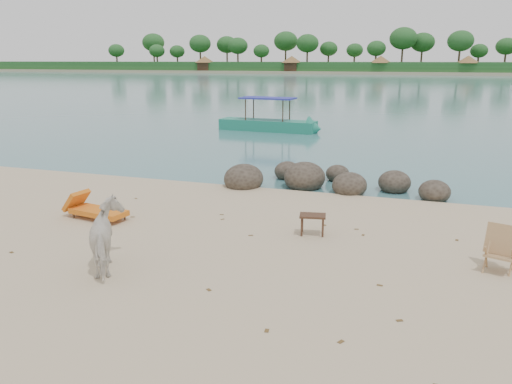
{
  "coord_description": "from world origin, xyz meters",
  "views": [
    {
      "loc": [
        3.21,
        -7.55,
        3.67
      ],
      "look_at": [
        0.06,
        2.0,
        1.0
      ],
      "focal_mm": 35.0,
      "sensor_mm": 36.0,
      "label": 1
    }
  ],
  "objects_px": {
    "cow": "(109,238)",
    "deck_chair": "(500,252)",
    "boulders": "(318,181)",
    "side_table": "(312,226)",
    "lounge_chair": "(99,210)",
    "boat_near": "(268,103)"
  },
  "relations": [
    {
      "from": "cow",
      "to": "deck_chair",
      "type": "distance_m",
      "value": 6.92
    },
    {
      "from": "boulders",
      "to": "side_table",
      "type": "height_order",
      "value": "boulders"
    },
    {
      "from": "boulders",
      "to": "lounge_chair",
      "type": "distance_m",
      "value": 6.43
    },
    {
      "from": "boulders",
      "to": "lounge_chair",
      "type": "relative_size",
      "value": 3.67
    },
    {
      "from": "deck_chair",
      "to": "cow",
      "type": "bearing_deg",
      "value": -144.72
    },
    {
      "from": "side_table",
      "to": "boulders",
      "type": "bearing_deg",
      "value": 89.3
    },
    {
      "from": "lounge_chair",
      "to": "cow",
      "type": "bearing_deg",
      "value": -41.79
    },
    {
      "from": "cow",
      "to": "lounge_chair",
      "type": "height_order",
      "value": "cow"
    },
    {
      "from": "lounge_chair",
      "to": "deck_chair",
      "type": "height_order",
      "value": "deck_chair"
    },
    {
      "from": "cow",
      "to": "deck_chair",
      "type": "relative_size",
      "value": 1.79
    },
    {
      "from": "deck_chair",
      "to": "boat_near",
      "type": "relative_size",
      "value": 0.14
    },
    {
      "from": "boulders",
      "to": "boat_near",
      "type": "bearing_deg",
      "value": 113.85
    },
    {
      "from": "cow",
      "to": "boat_near",
      "type": "distance_m",
      "value": 18.94
    },
    {
      "from": "lounge_chair",
      "to": "boat_near",
      "type": "xyz_separation_m",
      "value": [
        -0.81,
        16.32,
        1.18
      ]
    },
    {
      "from": "cow",
      "to": "side_table",
      "type": "bearing_deg",
      "value": -172.0
    },
    {
      "from": "side_table",
      "to": "deck_chair",
      "type": "height_order",
      "value": "deck_chair"
    },
    {
      "from": "boulders",
      "to": "side_table",
      "type": "bearing_deg",
      "value": -80.36
    },
    {
      "from": "boulders",
      "to": "deck_chair",
      "type": "bearing_deg",
      "value": -50.42
    },
    {
      "from": "boulders",
      "to": "lounge_chair",
      "type": "xyz_separation_m",
      "value": [
        -4.28,
        -4.79,
        0.08
      ]
    },
    {
      "from": "deck_chair",
      "to": "boat_near",
      "type": "bearing_deg",
      "value": 137.49
    },
    {
      "from": "boat_near",
      "to": "lounge_chair",
      "type": "bearing_deg",
      "value": -83.55
    },
    {
      "from": "lounge_chair",
      "to": "side_table",
      "type": "bearing_deg",
      "value": 14.95
    }
  ]
}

